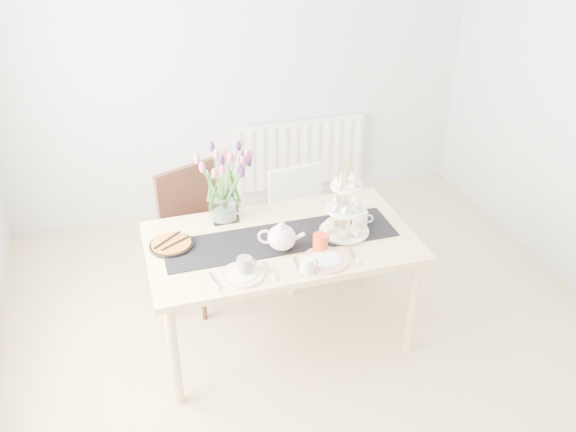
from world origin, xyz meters
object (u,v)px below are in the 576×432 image
object	(u,v)px
dining_table	(281,250)
tart_tin	(172,245)
radiator	(299,154)
teapot	(282,238)
chair_brown	(199,225)
tulip_vase	(222,172)
mug_grey	(245,266)
plate_left	(242,275)
plate_right	(325,260)
cake_stand	(345,215)
mug_white	(307,266)
cream_jug	(360,219)
mug_orange	(320,243)

from	to	relation	value
dining_table	tart_tin	distance (m)	0.65
radiator	teapot	distance (m)	2.03
chair_brown	tulip_vase	bearing A→B (deg)	-89.69
radiator	mug_grey	distance (m)	2.28
plate_left	plate_right	size ratio (longest dim) A/B	0.92
dining_table	tulip_vase	distance (m)	0.59
tart_tin	mug_grey	xyz separation A→B (m)	(0.35, -0.38, 0.04)
cake_stand	teapot	distance (m)	0.42
tulip_vase	cake_stand	world-z (taller)	tulip_vase
tulip_vase	dining_table	bearing A→B (deg)	-51.02
cake_stand	mug_white	size ratio (longest dim) A/B	4.83
teapot	mug_white	size ratio (longest dim) A/B	2.91
teapot	plate_right	world-z (taller)	teapot
mug_grey	tulip_vase	bearing A→B (deg)	70.10
tulip_vase	mug_grey	distance (m)	0.68
cream_jug	tart_tin	world-z (taller)	cream_jug
mug_orange	tulip_vase	bearing A→B (deg)	102.74
dining_table	teapot	xyz separation A→B (m)	(-0.03, -0.11, 0.16)
plate_right	radiator	bearing A→B (deg)	76.08
chair_brown	mug_white	xyz separation A→B (m)	(0.45, -0.99, 0.24)
dining_table	cream_jug	distance (m)	0.53
radiator	cake_stand	bearing A→B (deg)	-99.31
tart_tin	plate_right	size ratio (longest dim) A/B	0.97
teapot	tulip_vase	bearing A→B (deg)	141.06
tulip_vase	mug_grey	bearing A→B (deg)	-91.19
radiator	mug_grey	size ratio (longest dim) A/B	11.90
teapot	mug_grey	distance (m)	0.31
cream_jug	mug_grey	distance (m)	0.85
mug_grey	tart_tin	bearing A→B (deg)	113.87
dining_table	mug_white	size ratio (longest dim) A/B	17.43
dining_table	plate_left	xyz separation A→B (m)	(-0.31, -0.29, 0.08)
plate_left	plate_right	xyz separation A→B (m)	(0.48, 0.00, 0.00)
tulip_vase	mug_white	size ratio (longest dim) A/B	6.50
cream_jug	plate_right	xyz separation A→B (m)	(-0.33, -0.30, -0.04)
dining_table	cream_jug	xyz separation A→B (m)	(0.51, 0.01, 0.13)
dining_table	mug_orange	bearing A→B (deg)	-44.70
teapot	plate_right	bearing A→B (deg)	-19.74
cake_stand	mug_orange	xyz separation A→B (m)	(-0.20, -0.14, -0.07)
cake_stand	tart_tin	bearing A→B (deg)	171.74
tulip_vase	plate_right	distance (m)	0.84
mug_grey	plate_right	distance (m)	0.47
mug_grey	teapot	bearing A→B (deg)	13.88
teapot	tart_tin	size ratio (longest dim) A/B	1.03
mug_white	radiator	bearing A→B (deg)	62.38
chair_brown	teapot	bearing A→B (deg)	-86.64
mug_grey	plate_left	xyz separation A→B (m)	(-0.02, -0.02, -0.04)
tulip_vase	cream_jug	bearing A→B (deg)	-23.11
radiator	chair_brown	size ratio (longest dim) A/B	1.26
tulip_vase	plate_left	world-z (taller)	tulip_vase
dining_table	mug_orange	xyz separation A→B (m)	(0.18, -0.18, 0.13)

